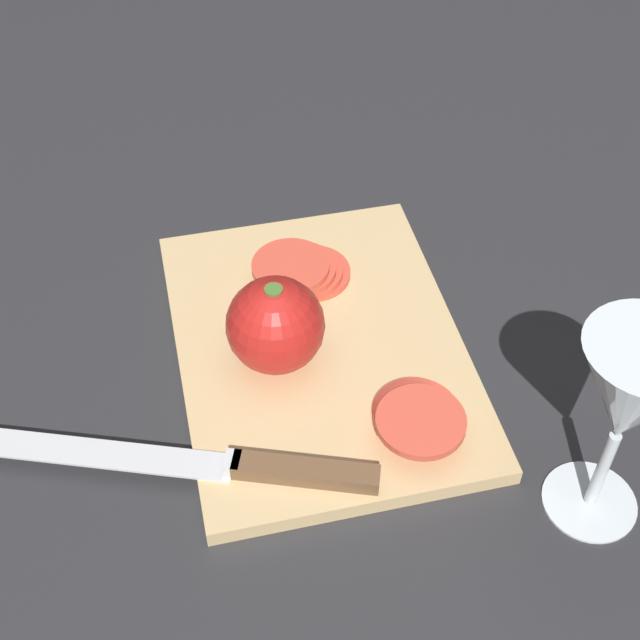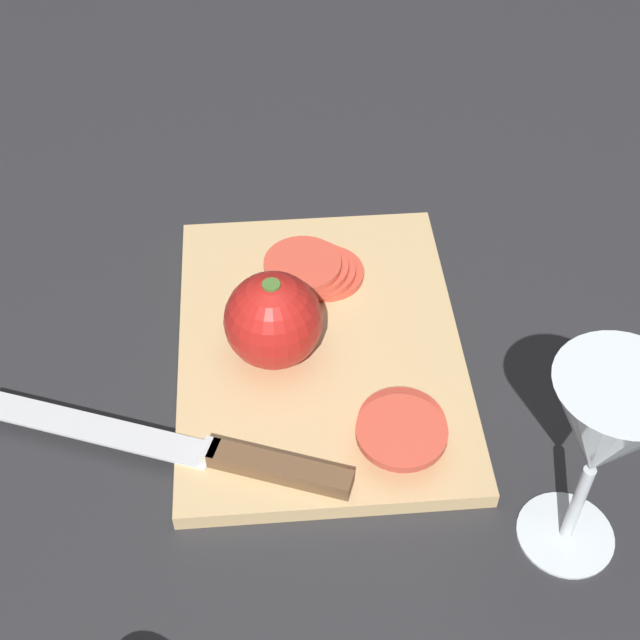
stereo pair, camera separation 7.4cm
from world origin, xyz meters
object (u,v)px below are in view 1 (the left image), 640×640
Objects in this scene: knife at (252,467)px; wine_glass at (630,400)px; whole_tomato at (275,325)px; tomato_slice_stack_near at (301,270)px; tomato_slice_stack_far at (418,417)px.

wine_glass is at bearing -176.39° from knife.
wine_glass is 0.28m from knife.
whole_tomato is at bearing -131.51° from wine_glass.
tomato_slice_stack_near is at bearing -148.57° from wine_glass.
whole_tomato is 0.10m from tomato_slice_stack_near.
wine_glass is 0.59× the size of knife.
whole_tomato is (-0.18, -0.20, -0.07)m from wine_glass.
knife is at bearing -106.77° from wine_glass.
tomato_slice_stack_near is (-0.09, 0.04, -0.03)m from whole_tomato.
knife is 3.27× the size of tomato_slice_stack_near.
knife is at bearing -85.00° from tomato_slice_stack_far.
whole_tomato is at bearing -90.09° from knife.
tomato_slice_stack_far is at bearing -154.62° from knife.
whole_tomato is 0.28× the size of knife.
whole_tomato reaches higher than knife.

